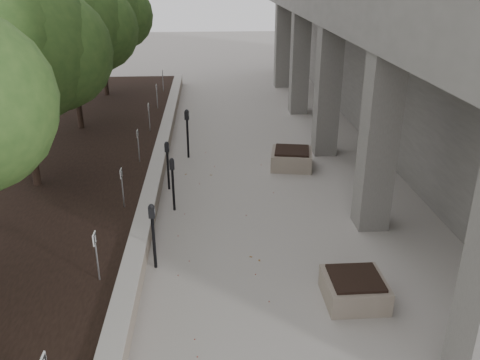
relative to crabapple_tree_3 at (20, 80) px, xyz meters
name	(u,v)px	position (x,y,z in m)	size (l,w,h in m)	color
retaining_wall	(157,172)	(2.97, 1.00, -2.87)	(0.39, 26.00, 0.50)	gray
planting_bed	(24,177)	(-0.70, 1.00, -2.92)	(7.00, 26.00, 0.40)	black
crabapple_tree_3	(20,80)	(0.00, 0.00, 0.00)	(4.60, 4.00, 5.44)	#2C4D1D
crabapple_tree_4	(71,49)	(0.00, 5.00, 0.00)	(4.60, 4.00, 5.44)	#2C4D1D
crabapple_tree_5	(100,31)	(0.00, 10.00, 0.00)	(4.60, 4.00, 5.44)	#2C4D1D
parking_sign_3	(97,257)	(2.45, -4.50, -2.24)	(0.04, 0.22, 0.96)	black
parking_sign_4	(123,188)	(2.45, -1.50, -2.24)	(0.04, 0.22, 0.96)	black
parking_sign_5	(138,146)	(2.45, 1.50, -2.24)	(0.04, 0.22, 0.96)	black
parking_sign_6	(149,117)	(2.45, 4.50, -2.24)	(0.04, 0.22, 0.96)	black
parking_sign_7	(157,96)	(2.45, 7.50, -2.24)	(0.04, 0.22, 0.96)	black
parking_sign_8	(163,81)	(2.45, 10.50, -2.24)	(0.04, 0.22, 0.96)	black
parking_meter_2	(154,236)	(3.34, -3.53, -2.41)	(0.14, 0.10, 1.42)	black
parking_meter_3	(173,185)	(3.57, -0.93, -2.43)	(0.14, 0.10, 1.39)	black
parking_meter_4	(168,166)	(3.36, 0.37, -2.43)	(0.14, 0.10, 1.37)	black
parking_meter_5	(188,134)	(3.81, 2.83, -2.33)	(0.16, 0.11, 1.58)	black
planter_front	(354,288)	(7.04, -4.85, -2.87)	(1.07, 1.07, 0.50)	gray
planter_back	(292,158)	(6.96, 1.80, -2.84)	(1.20, 1.20, 0.56)	gray
berry_scatter	(222,251)	(4.70, -3.00, -3.11)	(3.30, 14.10, 0.02)	maroon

